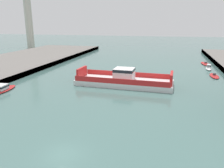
# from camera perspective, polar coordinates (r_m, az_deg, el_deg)

# --- Properties ---
(ground_plane) EXTENTS (400.00, 400.00, 0.00)m
(ground_plane) POSITION_cam_1_polar(r_m,az_deg,el_deg) (24.80, -12.19, -17.08)
(ground_plane) COLOR #476B66
(chain_ferry) EXTENTS (20.90, 7.69, 3.67)m
(chain_ferry) POSITION_cam_1_polar(r_m,az_deg,el_deg) (48.32, 3.10, 1.02)
(chain_ferry) COLOR silver
(chain_ferry) RESTS_ON ground
(moored_boat_near_left) EXTENTS (2.03, 6.15, 0.88)m
(moored_boat_near_left) POSITION_cam_1_polar(r_m,az_deg,el_deg) (61.41, 24.59, 1.90)
(moored_boat_near_left) COLOR red
(moored_boat_near_left) RESTS_ON ground
(moored_boat_near_right) EXTENTS (1.88, 5.11, 1.42)m
(moored_boat_near_right) POSITION_cam_1_polar(r_m,az_deg,el_deg) (70.00, 23.39, 3.84)
(moored_boat_near_right) COLOR white
(moored_boat_near_right) RESTS_ON ground
(moored_boat_mid_left) EXTENTS (3.30, 7.93, 0.87)m
(moored_boat_mid_left) POSITION_cam_1_polar(r_m,az_deg,el_deg) (78.05, 22.74, 4.75)
(moored_boat_mid_left) COLOR red
(moored_boat_mid_left) RESTS_ON ground
(moored_boat_far_left) EXTENTS (3.15, 7.38, 1.37)m
(moored_boat_far_left) POSITION_cam_1_polar(r_m,az_deg,el_deg) (49.15, -26.16, -1.06)
(moored_boat_far_left) COLOR red
(moored_boat_far_left) RESTS_ON ground
(smokestack_distant_a) EXTENTS (3.15, 3.15, 29.03)m
(smokestack_distant_a) POSITION_cam_1_polar(r_m,az_deg,el_deg) (123.04, -20.69, 15.70)
(smokestack_distant_a) COLOR beige
(smokestack_distant_a) RESTS_ON ground
(smokestack_distant_b) EXTENTS (3.74, 3.74, 30.29)m
(smokestack_distant_b) POSITION_cam_1_polar(r_m,az_deg,el_deg) (128.25, -20.49, 15.96)
(smokestack_distant_b) COLOR beige
(smokestack_distant_b) RESTS_ON ground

